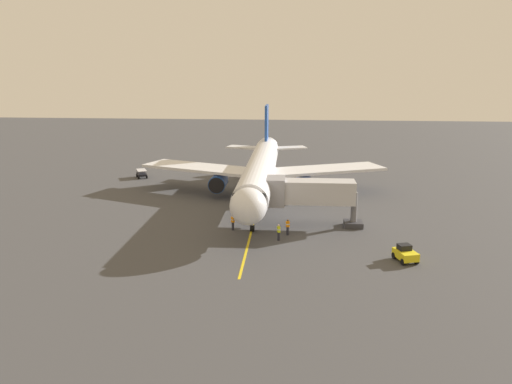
# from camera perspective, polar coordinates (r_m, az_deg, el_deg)

# --- Properties ---
(ground_plane) EXTENTS (220.00, 220.00, 0.00)m
(ground_plane) POSITION_cam_1_polar(r_m,az_deg,el_deg) (67.77, 1.48, -0.34)
(ground_plane) COLOR #424244
(apron_lead_in_line) EXTENTS (0.88, 40.00, 0.01)m
(apron_lead_in_line) POSITION_cam_1_polar(r_m,az_deg,el_deg) (59.54, 0.05, -2.34)
(apron_lead_in_line) COLOR yellow
(apron_lead_in_line) RESTS_ON ground
(airplane) EXTENTS (34.80, 40.25, 11.50)m
(airplane) POSITION_cam_1_polar(r_m,az_deg,el_deg) (64.68, 0.53, 2.61)
(airplane) COLOR silver
(airplane) RESTS_ON ground
(jet_bridge) EXTENTS (11.42, 3.24, 5.40)m
(jet_bridge) POSITION_cam_1_polar(r_m,az_deg,el_deg) (53.61, 5.50, -0.07)
(jet_bridge) COLOR #B7B7BC
(jet_bridge) RESTS_ON ground
(ground_crew_marshaller) EXTENTS (0.37, 0.46, 1.71)m
(ground_crew_marshaller) POSITION_cam_1_polar(r_m,az_deg,el_deg) (49.44, 2.67, -4.70)
(ground_crew_marshaller) COLOR #23232D
(ground_crew_marshaller) RESTS_ON ground
(ground_crew_wing_walker) EXTENTS (0.46, 0.46, 1.71)m
(ground_crew_wing_walker) POSITION_cam_1_polar(r_m,az_deg,el_deg) (52.61, -2.72, -3.55)
(ground_crew_wing_walker) COLOR #23232D
(ground_crew_wing_walker) RESTS_ON ground
(ground_crew_loader) EXTENTS (0.44, 0.32, 1.71)m
(ground_crew_loader) POSITION_cam_1_polar(r_m,az_deg,el_deg) (51.15, 3.73, -4.08)
(ground_crew_loader) COLOR #23232D
(ground_crew_loader) RESTS_ON ground
(tug_near_nose) EXTENTS (2.16, 2.65, 1.50)m
(tug_near_nose) POSITION_cam_1_polar(r_m,az_deg,el_deg) (46.22, 17.06, -6.91)
(tug_near_nose) COLOR yellow
(tug_near_nose) RESTS_ON ground
(baggage_cart_portside) EXTENTS (2.42, 2.95, 1.27)m
(baggage_cart_portside) POSITION_cam_1_polar(r_m,az_deg,el_deg) (80.91, -13.22, 2.11)
(baggage_cart_portside) COLOR black
(baggage_cart_portside) RESTS_ON ground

